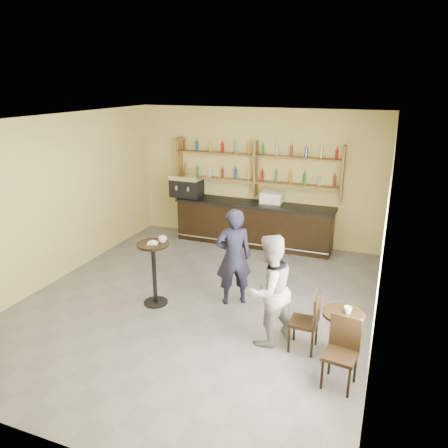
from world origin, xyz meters
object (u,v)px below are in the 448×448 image
(chair_south, at_px, (340,355))
(pedestal_table, at_px, (154,274))
(pastry_case, at_px, (272,198))
(patron_second, at_px, (269,290))
(chair_west, at_px, (304,321))
(bar_counter, at_px, (254,224))
(man_main, at_px, (234,257))
(espresso_machine, at_px, (187,186))
(cafe_table, at_px, (342,336))

(chair_south, bearing_deg, pedestal_table, 169.75)
(pastry_case, distance_m, patron_second, 4.04)
(chair_west, bearing_deg, chair_south, 43.68)
(chair_west, xyz_separation_m, chair_south, (0.60, -0.65, 0.01))
(pedestal_table, distance_m, patron_second, 2.24)
(bar_counter, distance_m, man_main, 3.00)
(espresso_machine, bearing_deg, man_main, -54.14)
(chair_west, distance_m, patron_second, 0.68)
(cafe_table, distance_m, chair_west, 0.56)
(man_main, relative_size, patron_second, 1.02)
(pedestal_table, bearing_deg, cafe_table, -8.33)
(cafe_table, bearing_deg, chair_west, 174.81)
(man_main, distance_m, patron_second, 1.33)
(pastry_case, xyz_separation_m, pedestal_table, (-1.15, -3.47, -0.61))
(espresso_machine, height_order, chair_south, espresso_machine)
(pedestal_table, bearing_deg, patron_second, -11.01)
(pastry_case, distance_m, chair_west, 4.27)
(chair_west, bearing_deg, cafe_table, 85.77)
(cafe_table, bearing_deg, pastry_case, 118.24)
(pastry_case, distance_m, cafe_table, 4.56)
(pedestal_table, relative_size, chair_south, 1.23)
(chair_west, distance_m, chair_south, 0.88)
(pedestal_table, bearing_deg, chair_west, -8.96)
(man_main, bearing_deg, chair_south, 110.35)
(bar_counter, relative_size, pedestal_table, 3.32)
(bar_counter, bearing_deg, chair_south, -60.27)
(man_main, bearing_deg, espresso_machine, -82.92)
(pastry_case, distance_m, chair_south, 5.09)
(chair_south, xyz_separation_m, patron_second, (-1.14, 0.66, 0.39))
(bar_counter, height_order, pedestal_table, pedestal_table)
(bar_counter, xyz_separation_m, man_main, (0.55, -2.93, 0.36))
(patron_second, bearing_deg, man_main, -103.82)
(chair_west, bearing_deg, bar_counter, -151.89)
(bar_counter, xyz_separation_m, chair_south, (2.60, -4.55, -0.05))
(pastry_case, bearing_deg, bar_counter, 177.76)
(patron_second, bearing_deg, bar_counter, -126.30)
(cafe_table, xyz_separation_m, patron_second, (-1.09, 0.06, 0.49))
(man_main, bearing_deg, pastry_case, -118.75)
(pedestal_table, distance_m, cafe_table, 3.31)
(bar_counter, relative_size, chair_south, 4.11)
(cafe_table, height_order, chair_west, chair_west)
(bar_counter, height_order, espresso_machine, espresso_machine)
(chair_west, bearing_deg, pedestal_table, -97.99)
(chair_south, bearing_deg, cafe_table, 102.50)
(bar_counter, height_order, chair_south, bar_counter)
(espresso_machine, bearing_deg, bar_counter, -2.43)
(bar_counter, height_order, cafe_table, bar_counter)
(espresso_machine, relative_size, man_main, 0.43)
(pastry_case, bearing_deg, chair_west, -70.29)
(man_main, distance_m, cafe_table, 2.30)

